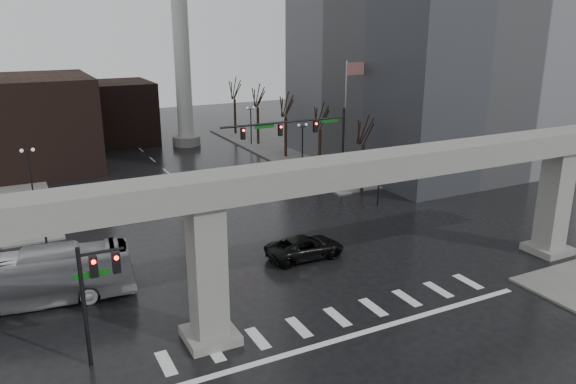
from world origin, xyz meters
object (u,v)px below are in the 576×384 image
object	(u,v)px
signal_mast_arm	(307,136)
city_bus	(31,279)
pickup_truck	(305,247)
far_car	(196,188)

from	to	relation	value
signal_mast_arm	city_bus	xyz separation A→B (m)	(-23.77, -10.55, -4.24)
pickup_truck	city_bus	size ratio (longest dim) A/B	0.48
signal_mast_arm	city_bus	bearing A→B (deg)	-156.07
signal_mast_arm	pickup_truck	xyz separation A→B (m)	(-6.68, -11.89, -5.07)
signal_mast_arm	far_car	distance (m)	11.53
pickup_truck	signal_mast_arm	bearing A→B (deg)	-29.07
city_bus	far_car	size ratio (longest dim) A/B	2.84
signal_mast_arm	pickup_truck	size ratio (longest dim) A/B	2.21
far_car	pickup_truck	bearing A→B (deg)	-87.75
pickup_truck	far_car	bearing A→B (deg)	7.32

